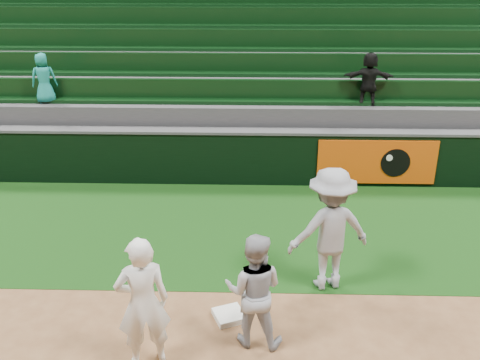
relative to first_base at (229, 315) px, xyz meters
name	(u,v)px	position (x,y,z in m)	size (l,w,h in m)	color
ground	(230,331)	(0.03, -0.28, -0.05)	(70.00, 70.00, 0.00)	brown
foul_grass	(237,228)	(0.03, 2.72, -0.04)	(36.00, 4.20, 0.01)	black
first_base	(229,315)	(0.00, 0.00, 0.00)	(0.40, 0.40, 0.09)	white
first_baseman	(143,303)	(-1.01, -0.91, 0.86)	(0.66, 0.43, 1.81)	white
baserunner	(254,290)	(0.35, -0.47, 0.77)	(0.79, 0.61, 1.62)	#AAACB5
base_coach	(330,230)	(1.49, 0.87, 0.95)	(1.27, 0.73, 1.97)	#999CA5
field_wall	(242,156)	(0.06, 4.92, 0.59)	(36.00, 0.45, 1.25)	black
stadium_seating	(244,73)	(0.03, 8.69, 1.65)	(36.00, 5.95, 4.85)	#363638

